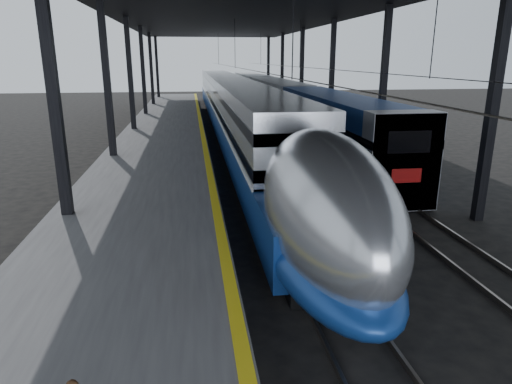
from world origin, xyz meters
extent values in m
plane|color=black|center=(0.00, 0.00, 0.00)|extent=(160.00, 160.00, 0.00)
cube|color=#4C4C4F|center=(-3.50, 20.00, 0.50)|extent=(6.00, 80.00, 1.00)
cube|color=yellow|center=(-0.70, 20.00, 1.00)|extent=(0.30, 80.00, 0.01)
cube|color=slate|center=(1.28, 20.00, 0.08)|extent=(0.08, 80.00, 0.16)
cube|color=slate|center=(2.72, 20.00, 0.08)|extent=(0.08, 80.00, 0.16)
cube|color=slate|center=(6.28, 20.00, 0.08)|extent=(0.08, 80.00, 0.16)
cube|color=slate|center=(7.72, 20.00, 0.08)|extent=(0.08, 80.00, 0.16)
cube|color=black|center=(-5.80, 5.00, 4.50)|extent=(0.35, 0.35, 9.00)
cube|color=black|center=(9.60, 5.00, 4.50)|extent=(0.35, 0.35, 9.00)
cube|color=black|center=(-5.80, 15.00, 4.50)|extent=(0.35, 0.35, 9.00)
cube|color=black|center=(9.60, 15.00, 4.50)|extent=(0.35, 0.35, 9.00)
cube|color=black|center=(-5.80, 25.00, 4.50)|extent=(0.35, 0.35, 9.00)
cube|color=black|center=(9.60, 25.00, 4.50)|extent=(0.35, 0.35, 9.00)
cube|color=black|center=(-5.80, 35.00, 4.50)|extent=(0.35, 0.35, 9.00)
cube|color=black|center=(9.60, 35.00, 4.50)|extent=(0.35, 0.35, 9.00)
cube|color=black|center=(-5.80, 45.00, 4.50)|extent=(0.35, 0.35, 9.00)
cube|color=black|center=(9.60, 45.00, 4.50)|extent=(0.35, 0.35, 9.00)
cube|color=black|center=(-5.80, 55.00, 4.50)|extent=(0.35, 0.35, 9.00)
cube|color=black|center=(9.60, 55.00, 4.50)|extent=(0.35, 0.35, 9.00)
cube|color=black|center=(1.90, 20.00, 9.25)|extent=(18.00, 75.00, 0.45)
cylinder|color=slate|center=(2.00, 20.00, 5.50)|extent=(0.03, 74.00, 0.03)
cylinder|color=slate|center=(7.00, 20.00, 5.50)|extent=(0.03, 74.00, 0.03)
cube|color=#B7B9BE|center=(2.00, 32.15, 2.40)|extent=(3.03, 57.00, 4.18)
cube|color=navy|center=(2.00, 30.65, 1.10)|extent=(3.12, 62.00, 1.62)
cube|color=silver|center=(2.00, 32.15, 1.93)|extent=(3.14, 57.00, 0.10)
cube|color=black|center=(2.00, 32.15, 3.61)|extent=(3.07, 57.00, 0.44)
cube|color=black|center=(2.00, 32.15, 2.40)|extent=(3.07, 57.00, 0.44)
ellipsoid|color=#B7B9BE|center=(2.00, 0.65, 2.25)|extent=(3.03, 8.40, 4.18)
ellipsoid|color=navy|center=(2.00, 0.65, 1.05)|extent=(3.12, 8.40, 1.78)
ellipsoid|color=black|center=(2.00, -1.95, 3.08)|extent=(1.57, 2.20, 0.94)
cube|color=black|center=(2.00, 0.65, 0.20)|extent=(2.30, 2.60, 0.40)
cube|color=black|center=(2.00, 22.65, 0.20)|extent=(2.30, 2.60, 0.40)
cube|color=navy|center=(7.00, 15.07, 2.10)|extent=(2.93, 18.00, 3.98)
cube|color=#95989D|center=(7.00, 6.67, 2.10)|extent=(2.99, 1.20, 4.03)
cube|color=black|center=(7.00, 6.05, 2.99)|extent=(1.78, 0.06, 0.89)
cube|color=#960C0B|center=(7.00, 6.05, 1.62)|extent=(1.26, 0.06, 0.58)
cube|color=#95989D|center=(7.00, 34.07, 2.10)|extent=(2.93, 18.00, 3.98)
cube|color=#95989D|center=(7.00, 53.07, 2.10)|extent=(2.93, 18.00, 3.98)
cube|color=black|center=(7.00, 9.07, 0.18)|extent=(2.31, 2.40, 0.36)
cube|color=black|center=(7.00, 31.07, 0.18)|extent=(2.31, 2.40, 0.36)
camera|label=1|loc=(-1.46, -10.65, 6.14)|focal=32.00mm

